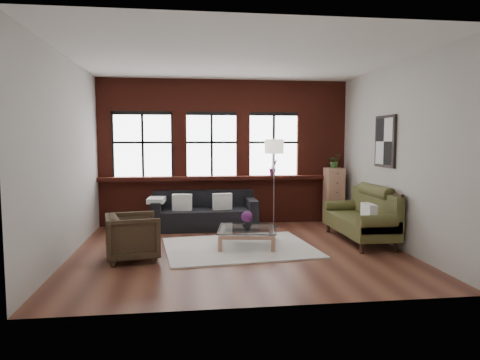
{
  "coord_description": "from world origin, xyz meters",
  "views": [
    {
      "loc": [
        -0.89,
        -7.08,
        1.86
      ],
      "look_at": [
        0.1,
        0.6,
        1.15
      ],
      "focal_mm": 32.0,
      "sensor_mm": 36.0,
      "label": 1
    }
  ],
  "objects": [
    {
      "name": "coffee_table",
      "position": [
        0.18,
        0.25,
        0.16
      ],
      "size": [
        1.15,
        1.15,
        0.34
      ],
      "primitive_type": null,
      "rotation": [
        0.0,
        0.0,
        -0.16
      ],
      "color": "tan",
      "rests_on": "shag_rug"
    },
    {
      "name": "vintage_settee",
      "position": [
        2.3,
        0.39,
        0.52
      ],
      "size": [
        0.86,
        1.94,
        1.04
      ],
      "primitive_type": null,
      "color": "#494821",
      "rests_on": "floor"
    },
    {
      "name": "wall_left",
      "position": [
        -2.75,
        0.0,
        1.6
      ],
      "size": [
        0.0,
        5.0,
        5.0
      ],
      "primitive_type": "plane",
      "rotation": [
        1.57,
        0.0,
        1.57
      ],
      "color": "#BBB7AE",
      "rests_on": "ground"
    },
    {
      "name": "potted_plant_top",
      "position": [
        2.4,
        2.06,
        1.41
      ],
      "size": [
        0.29,
        0.25,
        0.31
      ],
      "primitive_type": "imported",
      "rotation": [
        0.0,
        0.0,
        -0.03
      ],
      "color": "#2D5923",
      "rests_on": "drawer_chest"
    },
    {
      "name": "armchair",
      "position": [
        -1.71,
        -0.35,
        0.36
      ],
      "size": [
        0.94,
        0.92,
        0.73
      ],
      "primitive_type": "imported",
      "rotation": [
        0.0,
        0.0,
        1.77
      ],
      "color": "#34281A",
      "rests_on": "floor"
    },
    {
      "name": "dark_sofa",
      "position": [
        -0.49,
        1.9,
        0.4
      ],
      "size": [
        2.2,
        0.89,
        0.79
      ],
      "primitive_type": null,
      "color": "black",
      "rests_on": "floor"
    },
    {
      "name": "wall_front",
      "position": [
        0.0,
        -2.5,
        1.6
      ],
      "size": [
        5.5,
        0.0,
        5.5
      ],
      "primitive_type": "plane",
      "rotation": [
        -1.57,
        0.0,
        0.0
      ],
      "color": "#BBB7AE",
      "rests_on": "ground"
    },
    {
      "name": "flowers",
      "position": [
        0.18,
        0.25,
        0.53
      ],
      "size": [
        0.2,
        0.2,
        0.2
      ],
      "primitive_type": "sphere",
      "color": "#662366",
      "rests_on": "vase"
    },
    {
      "name": "floor",
      "position": [
        0.0,
        0.0,
        0.0
      ],
      "size": [
        5.5,
        5.5,
        0.0
      ],
      "primitive_type": "plane",
      "color": "brown",
      "rests_on": "ground"
    },
    {
      "name": "wall_right",
      "position": [
        2.75,
        0.0,
        1.6
      ],
      "size": [
        0.0,
        5.0,
        5.0
      ],
      "primitive_type": "plane",
      "rotation": [
        1.57,
        0.0,
        -1.57
      ],
      "color": "#BBB7AE",
      "rests_on": "ground"
    },
    {
      "name": "vase",
      "position": [
        0.18,
        0.25,
        0.41
      ],
      "size": [
        0.21,
        0.21,
        0.16
      ],
      "primitive_type": "imported",
      "rotation": [
        0.0,
        0.0,
        -0.4
      ],
      "color": "#B2B2B2",
      "rests_on": "coffee_table"
    },
    {
      "name": "wall_poster",
      "position": [
        2.72,
        0.3,
        1.85
      ],
      "size": [
        0.05,
        0.74,
        0.94
      ],
      "primitive_type": null,
      "color": "black",
      "rests_on": "wall_right"
    },
    {
      "name": "shag_rug",
      "position": [
        0.03,
        0.15,
        0.01
      ],
      "size": [
        2.7,
        2.22,
        0.03
      ],
      "primitive_type": "cube",
      "rotation": [
        0.0,
        0.0,
        0.11
      ],
      "color": "beige",
      "rests_on": "floor"
    },
    {
      "name": "pillow_settee",
      "position": [
        2.22,
        -0.2,
        0.62
      ],
      "size": [
        0.15,
        0.38,
        0.34
      ],
      "primitive_type": "cube",
      "rotation": [
        0.0,
        0.0,
        0.01
      ],
      "color": "white",
      "rests_on": "vintage_settee"
    },
    {
      "name": "ceiling",
      "position": [
        0.0,
        0.0,
        3.2
      ],
      "size": [
        5.5,
        5.5,
        0.0
      ],
      "primitive_type": "plane",
      "rotation": [
        3.14,
        0.0,
        0.0
      ],
      "color": "white",
      "rests_on": "ground"
    },
    {
      "name": "pillow_b",
      "position": [
        -0.12,
        1.8,
        0.59
      ],
      "size": [
        0.42,
        0.2,
        0.34
      ],
      "primitive_type": "cube",
      "rotation": [
        0.0,
        0.0,
        0.16
      ],
      "color": "white",
      "rests_on": "dark_sofa"
    },
    {
      "name": "drawer_chest",
      "position": [
        2.4,
        2.06,
        0.63
      ],
      "size": [
        0.39,
        0.39,
        1.26
      ],
      "primitive_type": "cube",
      "color": "tan",
      "rests_on": "floor"
    },
    {
      "name": "brick_backwall",
      "position": [
        0.0,
        2.44,
        1.6
      ],
      "size": [
        5.5,
        0.12,
        3.2
      ],
      "primitive_type": null,
      "color": "maroon",
      "rests_on": "floor"
    },
    {
      "name": "wall_back",
      "position": [
        0.0,
        2.5,
        1.6
      ],
      "size": [
        5.5,
        0.0,
        5.5
      ],
      "primitive_type": "plane",
      "rotation": [
        1.57,
        0.0,
        0.0
      ],
      "color": "#BBB7AE",
      "rests_on": "ground"
    },
    {
      "name": "window_mid",
      "position": [
        -0.3,
        2.45,
        1.75
      ],
      "size": [
        1.38,
        0.1,
        1.5
      ],
      "primitive_type": null,
      "color": "black",
      "rests_on": "brick_backwall"
    },
    {
      "name": "sill_ledge",
      "position": [
        0.0,
        2.35,
        1.04
      ],
      "size": [
        5.5,
        0.3,
        0.08
      ],
      "primitive_type": "cube",
      "color": "maroon",
      "rests_on": "brick_backwall"
    },
    {
      "name": "sill_plant",
      "position": [
        1.07,
        2.32,
        1.26
      ],
      "size": [
        0.24,
        0.22,
        0.35
      ],
      "primitive_type": "imported",
      "rotation": [
        0.0,
        0.0,
        0.41
      ],
      "color": "#662366",
      "rests_on": "sill_ledge"
    },
    {
      "name": "floor_lamp",
      "position": [
        0.99,
        1.85,
        1.02
      ],
      "size": [
        0.4,
        0.4,
        2.04
      ],
      "primitive_type": null,
      "color": "#A5A5A8",
      "rests_on": "floor"
    },
    {
      "name": "window_left",
      "position": [
        -1.8,
        2.45,
        1.75
      ],
      "size": [
        1.38,
        0.1,
        1.5
      ],
      "primitive_type": null,
      "color": "black",
      "rests_on": "brick_backwall"
    },
    {
      "name": "window_right",
      "position": [
        1.1,
        2.45,
        1.75
      ],
      "size": [
        1.38,
        0.1,
        1.5
      ],
      "primitive_type": null,
      "color": "black",
      "rests_on": "brick_backwall"
    },
    {
      "name": "pillow_a",
      "position": [
        -0.96,
        1.8,
        0.59
      ],
      "size": [
        0.42,
        0.21,
        0.34
      ],
      "primitive_type": "cube",
      "rotation": [
        0.0,
        0.0,
        -0.2
      ],
      "color": "white",
      "rests_on": "dark_sofa"
    }
  ]
}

